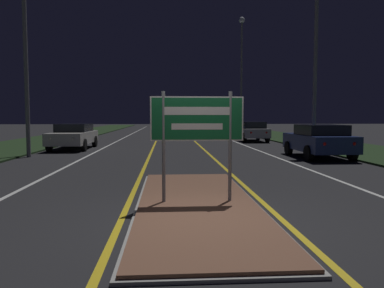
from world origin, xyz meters
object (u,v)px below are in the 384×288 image
streetlight_left_near (24,2)px  streetlight_right_near (316,31)px  car_approaching_0 (74,135)px  streetlight_right_far (241,60)px  car_receding_2 (199,128)px  car_receding_0 (319,140)px  highway_sign (197,124)px  car_receding_1 (252,131)px

streetlight_left_near → streetlight_right_near: 13.35m
streetlight_right_near → car_approaching_0: (-12.33, 3.11, -5.15)m
streetlight_right_far → car_receding_2: bearing=-164.2°
car_receding_0 → car_receding_2: bearing=101.1°
streetlight_left_near → highway_sign: bearing=-54.8°
streetlight_right_near → streetlight_left_near: bearing=-175.6°
streetlight_left_near → streetlight_right_far: 22.69m
car_receding_1 → streetlight_right_far: bearing=83.9°
streetlight_left_near → car_receding_2: 20.46m
streetlight_left_near → car_approaching_0: size_ratio=2.12×
car_receding_1 → streetlight_left_near: bearing=-141.2°
streetlight_right_far → car_receding_0: (-0.46, -19.56, -6.36)m
streetlight_left_near → car_receding_0: 14.05m
highway_sign → car_approaching_0: size_ratio=0.46×
streetlight_right_near → car_receding_0: (-0.60, -2.09, -5.13)m
highway_sign → car_receding_0: bearing=54.5°
car_approaching_0 → streetlight_right_near: bearing=-14.1°
highway_sign → car_receding_1: (5.53, 19.32, -0.89)m
streetlight_right_far → car_receding_0: streetlight_right_far is taller
streetlight_left_near → streetlight_right_far: (13.15, 18.49, 0.42)m
car_receding_1 → streetlight_right_near: bearing=-83.2°
streetlight_right_far → car_approaching_0: streetlight_right_far is taller
car_receding_0 → car_receding_2: (-3.63, 18.41, -0.05)m
highway_sign → car_approaching_0: highway_sign is taller
streetlight_left_near → streetlight_right_near: size_ratio=1.17×
highway_sign → car_receding_2: bearing=85.0°
streetlight_right_far → car_approaching_0: 19.90m
streetlight_right_near → car_approaching_0: 13.72m
streetlight_right_far → car_receding_2: streetlight_right_far is taller
streetlight_left_near → streetlight_right_far: size_ratio=0.91×
streetlight_right_near → car_receding_2: 17.64m
streetlight_right_near → car_receding_2: streetlight_right_near is taller
streetlight_right_far → highway_sign: bearing=-103.0°
highway_sign → streetlight_right_far: streetlight_right_far is taller
streetlight_right_near → streetlight_right_far: bearing=90.4°
car_approaching_0 → streetlight_right_far: bearing=49.7°
streetlight_left_near → car_approaching_0: (0.95, 4.12, -5.96)m
car_approaching_0 → car_receding_0: bearing=-23.9°
highway_sign → car_receding_1: 20.12m
highway_sign → streetlight_right_far: 29.22m
car_receding_0 → streetlight_left_near: bearing=175.2°
streetlight_right_near → streetlight_right_far: streetlight_right_far is taller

